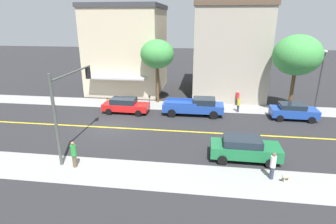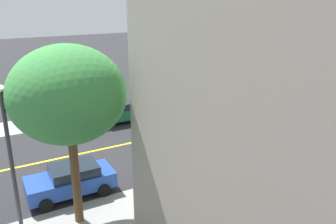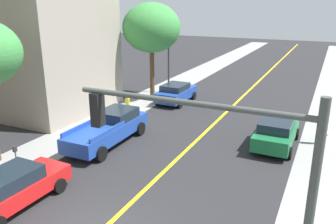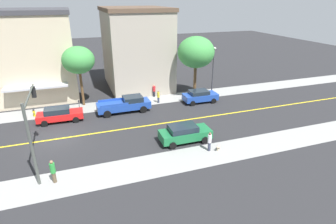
# 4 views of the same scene
# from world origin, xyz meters

# --- Properties ---
(ground_plane) EXTENTS (140.00, 140.00, 0.00)m
(ground_plane) POSITION_xyz_m (0.00, 0.00, 0.00)
(ground_plane) COLOR #262628
(sidewalk_left) EXTENTS (3.22, 126.00, 0.01)m
(sidewalk_left) POSITION_xyz_m (-7.08, 0.00, 0.00)
(sidewalk_left) COLOR gray
(sidewalk_left) RESTS_ON ground
(sidewalk_right) EXTENTS (3.22, 126.00, 0.01)m
(sidewalk_right) POSITION_xyz_m (7.08, 0.00, 0.00)
(sidewalk_right) COLOR gray
(sidewalk_right) RESTS_ON ground
(road_centerline_stripe) EXTENTS (0.20, 126.00, 0.00)m
(road_centerline_stripe) POSITION_xyz_m (0.00, 0.00, 0.00)
(road_centerline_stripe) COLOR yellow
(road_centerline_stripe) RESTS_ON ground
(tan_rowhouse) EXTENTS (11.00, 9.27, 10.84)m
(tan_rowhouse) POSITION_xyz_m (-13.87, -2.16, 5.43)
(tan_rowhouse) COLOR beige
(tan_rowhouse) RESTS_ON ground
(pale_office_building) EXTENTS (11.22, 8.51, 10.91)m
(pale_office_building) POSITION_xyz_m (-13.88, 10.77, 5.47)
(pale_office_building) COLOR #A39989
(pale_office_building) RESTS_ON ground
(street_tree_left_near) EXTENTS (4.61, 4.61, 7.74)m
(street_tree_left_near) POSITION_xyz_m (-6.73, 16.77, 5.75)
(street_tree_left_near) COLOR brown
(street_tree_left_near) RESTS_ON ground
(street_tree_right_corner) EXTENTS (3.67, 3.67, 7.04)m
(street_tree_right_corner) POSITION_xyz_m (-8.21, 2.73, 5.45)
(street_tree_right_corner) COLOR brown
(street_tree_right_corner) RESTS_ON ground
(fire_hydrant) EXTENTS (0.44, 0.24, 0.86)m
(fire_hydrant) POSITION_xyz_m (-6.36, -2.62, 0.42)
(fire_hydrant) COLOR yellow
(fire_hydrant) RESTS_ON ground
(parking_meter) EXTENTS (0.12, 0.18, 1.36)m
(parking_meter) POSITION_xyz_m (-6.19, 2.16, 0.90)
(parking_meter) COLOR #4C4C51
(parking_meter) RESTS_ON ground
(traffic_light_mast) EXTENTS (5.87, 0.32, 6.04)m
(traffic_light_mast) POSITION_xyz_m (4.72, -1.15, 4.10)
(traffic_light_mast) COLOR #474C47
(traffic_light_mast) RESTS_ON ground
(street_lamp) EXTENTS (0.70, 0.36, 6.34)m
(street_lamp) POSITION_xyz_m (-6.33, 19.10, 3.93)
(street_lamp) COLOR #38383D
(street_lamp) RESTS_ON ground
(red_sedan_left_curb) EXTENTS (2.10, 4.65, 1.53)m
(red_sedan_left_curb) POSITION_xyz_m (-4.09, 0.09, 0.80)
(red_sedan_left_curb) COLOR red
(red_sedan_left_curb) RESTS_ON ground
(blue_sedan_left_curb) EXTENTS (2.18, 4.24, 1.53)m
(blue_sedan_left_curb) POSITION_xyz_m (-4.43, 16.46, 0.81)
(blue_sedan_left_curb) COLOR #1E429E
(blue_sedan_left_curb) RESTS_ON ground
(green_sedan_right_curb) EXTENTS (2.15, 4.63, 1.58)m
(green_sedan_right_curb) POSITION_xyz_m (4.26, 10.81, 0.83)
(green_sedan_right_curb) COLOR #196638
(green_sedan_right_curb) RESTS_ON ground
(blue_pickup_truck) EXTENTS (2.24, 5.95, 1.76)m
(blue_pickup_truck) POSITION_xyz_m (-4.38, 7.12, 0.90)
(blue_pickup_truck) COLOR #1E429E
(blue_pickup_truck) RESTS_ON ground
(pedestrian_white_shirt) EXTENTS (0.33, 0.33, 1.73)m
(pedestrian_white_shirt) POSITION_xyz_m (6.49, 12.16, 0.92)
(pedestrian_white_shirt) COLOR #33384C
(pedestrian_white_shirt) RESTS_ON ground
(pedestrian_green_shirt) EXTENTS (0.36, 0.36, 1.78)m
(pedestrian_green_shirt) POSITION_xyz_m (6.77, -0.13, 0.94)
(pedestrian_green_shirt) COLOR brown
(pedestrian_green_shirt) RESTS_ON ground
(pedestrian_yellow_shirt) EXTENTS (0.31, 0.31, 1.60)m
(pedestrian_yellow_shirt) POSITION_xyz_m (-5.88, 11.51, 0.85)
(pedestrian_yellow_shirt) COLOR #33384C
(pedestrian_yellow_shirt) RESTS_ON ground
(pedestrian_red_shirt) EXTENTS (0.36, 0.36, 1.63)m
(pedestrian_red_shirt) POSITION_xyz_m (-8.25, 11.66, 0.86)
(pedestrian_red_shirt) COLOR black
(pedestrian_red_shirt) RESTS_ON ground
(small_dog) EXTENTS (0.54, 0.63, 0.51)m
(small_dog) POSITION_xyz_m (6.69, 12.95, 0.33)
(small_dog) COLOR #C6B28C
(small_dog) RESTS_ON ground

